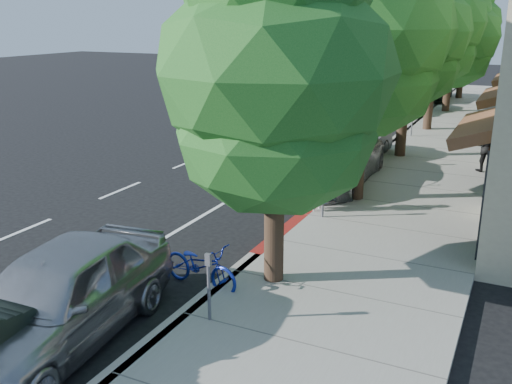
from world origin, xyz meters
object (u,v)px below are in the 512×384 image
Objects in this scene: street_tree_0 at (276,76)px; street_tree_2 at (409,34)px; street_tree_1 at (365,33)px; street_tree_4 at (452,37)px; bicycle at (200,265)px; cyclist at (319,185)px; dark_suv_far at (434,87)px; dark_sedan at (358,144)px; pedestrian at (485,146)px; street_tree_3 at (436,25)px; street_tree_5 at (466,24)px; near_car_a at (58,296)px; silver_suv at (328,160)px; white_pickup at (395,98)px.

street_tree_2 reaches higher than street_tree_0.
street_tree_4 is at bearing 90.00° from street_tree_1.
bicycle is at bearing -151.03° from street_tree_0.
dark_suv_far is (-0.79, 24.37, 0.03)m from cyclist.
dark_suv_far is (-0.04, 17.87, 0.20)m from dark_sedan.
street_tree_2 is 1.07× the size of street_tree_4.
pedestrian is at bearing 3.28° from dark_sedan.
street_tree_3 is 12.00m from street_tree_5.
street_tree_0 reaches higher than bicycle.
street_tree_0 is 30.01m from street_tree_5.
dark_sedan is 2.34× the size of pedestrian.
dark_suv_far is (-0.14, 29.59, 0.40)m from bicycle.
street_tree_5 is 1.49× the size of dark_suv_far.
cyclist is at bearing -92.76° from street_tree_3.
street_tree_0 is 1.70× the size of dark_sedan.
dark_sedan is (-1.40, 11.00, -3.56)m from street_tree_0.
near_car_a is at bearing -96.25° from street_tree_3.
street_tree_5 is 1.53× the size of near_car_a.
street_tree_1 is 6.67m from dark_sedan.
near_car_a is at bearing -97.01° from silver_suv.
bicycle is at bearing -89.78° from white_pickup.
silver_suv is (-1.40, 7.50, -3.43)m from street_tree_0.
street_tree_2 is 4.32× the size of pedestrian.
street_tree_1 reaches higher than near_car_a.
street_tree_0 is 1.21× the size of white_pickup.
street_tree_3 is at bearing -76.17° from pedestrian.
street_tree_2 reaches higher than cyclist.
street_tree_3 is 14.12m from cyclist.
pedestrian is at bearing -67.61° from white_pickup.
street_tree_4 reaches higher than dark_sedan.
bicycle is (-1.30, -30.72, -4.34)m from street_tree_5.
street_tree_0 reaches higher than cyclist.
cyclist reaches higher than silver_suv.
bicycle is (-1.30, -6.72, -4.39)m from street_tree_1.
street_tree_0 reaches higher than white_pickup.
pedestrian is (3.10, -1.11, -3.66)m from street_tree_2.
silver_suv is at bearing -93.56° from street_tree_5.
street_tree_1 is 1.36× the size of silver_suv.
near_car_a reaches higher than cyclist.
near_car_a is (-2.35, -3.50, -3.38)m from street_tree_0.
cyclist is 5.28m from bicycle.
street_tree_3 is at bearing 90.00° from street_tree_1.
near_car_a reaches higher than dark_sedan.
cyclist reaches higher than dark_sedan.
pedestrian reaches higher than dark_suv_far.
dark_sedan is (-1.40, -7.00, -4.26)m from street_tree_3.
white_pickup is at bearing -74.27° from pedestrian.
street_tree_4 is 1.37× the size of dark_suv_far.
bicycle is (-1.30, -0.72, -3.75)m from street_tree_0.
street_tree_3 is at bearing -65.01° from white_pickup.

